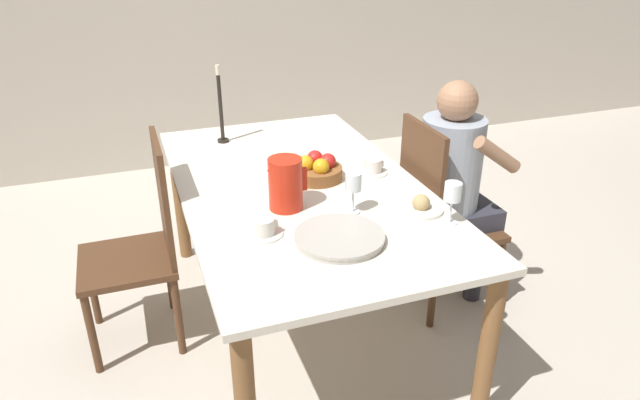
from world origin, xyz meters
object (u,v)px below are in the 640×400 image
object	(u,v)px
chair_person_side	(438,216)
chair_opposite	(143,243)
wine_glass_water	(353,184)
person_seated	(456,177)
candlestick_tall	(221,112)
teacup_across	(373,167)
bread_plate	(421,206)
red_pitcher	(286,184)
wine_glass_juice	(452,194)
teacup_near_person	(264,228)
serving_tray	(340,238)
fruit_bowl	(317,169)

from	to	relation	value
chair_person_side	chair_opposite	world-z (taller)	same
chair_opposite	wine_glass_water	distance (m)	1.03
person_seated	candlestick_tall	distance (m)	1.24
chair_person_side	person_seated	size ratio (longest dim) A/B	0.85
wine_glass_water	teacup_across	distance (m)	0.43
bread_plate	candlestick_tall	distance (m)	1.23
chair_person_side	red_pitcher	xyz separation A→B (m)	(-0.82, -0.14, 0.36)
wine_glass_juice	candlestick_tall	world-z (taller)	candlestick_tall
wine_glass_water	teacup_near_person	distance (m)	0.40
chair_person_side	candlestick_tall	distance (m)	1.24
bread_plate	wine_glass_juice	bearing A→B (deg)	-67.97
candlestick_tall	teacup_near_person	bearing A→B (deg)	-92.64
serving_tray	fruit_bowl	size ratio (longest dim) A/B	1.43
person_seated	red_pitcher	distance (m)	0.95
chair_person_side	wine_glass_water	distance (m)	0.74
teacup_near_person	serving_tray	bearing A→B (deg)	-28.88
teacup_across	serving_tray	bearing A→B (deg)	-124.94
fruit_bowl	candlestick_tall	size ratio (longest dim) A/B	0.57
chair_opposite	fruit_bowl	size ratio (longest dim) A/B	4.28
chair_person_side	candlestick_tall	bearing A→B (deg)	-127.94
chair_person_side	fruit_bowl	size ratio (longest dim) A/B	4.28
chair_person_side	fruit_bowl	world-z (taller)	chair_person_side
teacup_near_person	bread_plate	bearing A→B (deg)	-1.62
serving_tray	fruit_bowl	xyz separation A→B (m)	(0.11, 0.56, 0.03)
teacup_near_person	chair_person_side	bearing A→B (deg)	19.09
chair_person_side	bread_plate	size ratio (longest dim) A/B	5.42
red_pitcher	fruit_bowl	bearing A→B (deg)	47.36
red_pitcher	teacup_across	size ratio (longest dim) A/B	1.50
chair_person_side	serving_tray	size ratio (longest dim) A/B	2.98
fruit_bowl	red_pitcher	bearing A→B (deg)	-132.64
red_pitcher	bread_plate	distance (m)	0.56
serving_tray	red_pitcher	bearing A→B (deg)	108.14
wine_glass_water	teacup_near_person	bearing A→B (deg)	-170.91
chair_person_side	person_seated	distance (m)	0.21
teacup_across	bread_plate	bearing A→B (deg)	-86.40
chair_opposite	red_pitcher	world-z (taller)	chair_opposite
red_pitcher	teacup_near_person	bearing A→B (deg)	-127.11
red_pitcher	wine_glass_water	world-z (taller)	red_pitcher
chair_person_side	candlestick_tall	size ratio (longest dim) A/B	2.43
wine_glass_water	wine_glass_juice	world-z (taller)	same
red_pitcher	wine_glass_juice	distance (m)	0.66
serving_tray	fruit_bowl	world-z (taller)	fruit_bowl
chair_person_side	bread_plate	bearing A→B (deg)	-41.60
person_seated	wine_glass_juice	distance (m)	0.66
person_seated	fruit_bowl	world-z (taller)	person_seated
person_seated	teacup_near_person	distance (m)	1.13
wine_glass_juice	bread_plate	xyz separation A→B (m)	(-0.05, 0.13, -0.11)
person_seated	chair_opposite	bearing A→B (deg)	-97.11
serving_tray	candlestick_tall	xyz separation A→B (m)	(-0.20, 1.19, 0.15)
chair_person_side	bread_plate	world-z (taller)	chair_person_side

